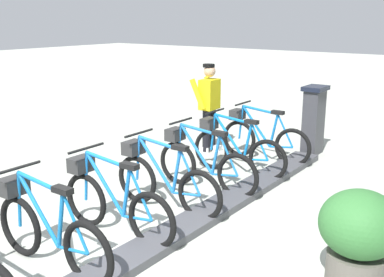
{
  "coord_description": "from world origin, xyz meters",
  "views": [
    {
      "loc": [
        -3.12,
        3.3,
        2.51
      ],
      "look_at": [
        0.5,
        -1.67,
        0.9
      ],
      "focal_mm": 43.81,
      "sensor_mm": 36.0,
      "label": 1
    }
  ],
  "objects_px": {
    "bike_docked_0": "(261,137)",
    "bike_docked_1": "(235,149)",
    "planter_bush": "(359,235)",
    "bike_docked_4": "(112,201)",
    "payment_kiosk": "(313,119)",
    "bike_docked_2": "(202,162)",
    "worker_near_rack": "(209,104)",
    "bike_docked_5": "(46,229)",
    "bike_docked_3": "(162,179)"
  },
  "relations": [
    {
      "from": "payment_kiosk",
      "to": "bike_docked_1",
      "type": "relative_size",
      "value": 0.74
    },
    {
      "from": "bike_docked_0",
      "to": "worker_near_rack",
      "type": "height_order",
      "value": "worker_near_rack"
    },
    {
      "from": "bike_docked_1",
      "to": "bike_docked_2",
      "type": "height_order",
      "value": "same"
    },
    {
      "from": "bike_docked_4",
      "to": "bike_docked_2",
      "type": "bearing_deg",
      "value": -90.0
    },
    {
      "from": "worker_near_rack",
      "to": "payment_kiosk",
      "type": "bearing_deg",
      "value": -149.18
    },
    {
      "from": "bike_docked_1",
      "to": "payment_kiosk",
      "type": "bearing_deg",
      "value": -107.08
    },
    {
      "from": "bike_docked_4",
      "to": "planter_bush",
      "type": "bearing_deg",
      "value": -167.82
    },
    {
      "from": "payment_kiosk",
      "to": "bike_docked_1",
      "type": "xyz_separation_m",
      "value": [
        0.57,
        1.86,
        -0.24
      ]
    },
    {
      "from": "bike_docked_4",
      "to": "bike_docked_5",
      "type": "height_order",
      "value": "same"
    },
    {
      "from": "payment_kiosk",
      "to": "bike_docked_1",
      "type": "height_order",
      "value": "payment_kiosk"
    },
    {
      "from": "payment_kiosk",
      "to": "planter_bush",
      "type": "bearing_deg",
      "value": 117.3
    },
    {
      "from": "payment_kiosk",
      "to": "planter_bush",
      "type": "relative_size",
      "value": 1.32
    },
    {
      "from": "bike_docked_0",
      "to": "bike_docked_4",
      "type": "relative_size",
      "value": 1.0
    },
    {
      "from": "bike_docked_0",
      "to": "bike_docked_5",
      "type": "distance_m",
      "value": 4.59
    },
    {
      "from": "bike_docked_5",
      "to": "worker_near_rack",
      "type": "bearing_deg",
      "value": -76.42
    },
    {
      "from": "bike_docked_3",
      "to": "bike_docked_5",
      "type": "height_order",
      "value": "same"
    },
    {
      "from": "bike_docked_2",
      "to": "bike_docked_5",
      "type": "relative_size",
      "value": 1.0
    },
    {
      "from": "payment_kiosk",
      "to": "bike_docked_2",
      "type": "height_order",
      "value": "payment_kiosk"
    },
    {
      "from": "bike_docked_3",
      "to": "bike_docked_1",
      "type": "bearing_deg",
      "value": -90.0
    },
    {
      "from": "bike_docked_0",
      "to": "bike_docked_3",
      "type": "bearing_deg",
      "value": 90.0
    },
    {
      "from": "bike_docked_4",
      "to": "bike_docked_5",
      "type": "xyz_separation_m",
      "value": [
        0.0,
        0.92,
        0.0
      ]
    },
    {
      "from": "payment_kiosk",
      "to": "bike_docked_5",
      "type": "distance_m",
      "value": 5.57
    },
    {
      "from": "bike_docked_1",
      "to": "bike_docked_5",
      "type": "relative_size",
      "value": 1.0
    },
    {
      "from": "payment_kiosk",
      "to": "bike_docked_0",
      "type": "relative_size",
      "value": 0.74
    },
    {
      "from": "bike_docked_1",
      "to": "bike_docked_4",
      "type": "relative_size",
      "value": 1.0
    },
    {
      "from": "bike_docked_1",
      "to": "bike_docked_5",
      "type": "height_order",
      "value": "same"
    },
    {
      "from": "planter_bush",
      "to": "bike_docked_4",
      "type": "bearing_deg",
      "value": 12.18
    },
    {
      "from": "bike_docked_3",
      "to": "bike_docked_5",
      "type": "distance_m",
      "value": 1.84
    },
    {
      "from": "bike_docked_1",
      "to": "bike_docked_4",
      "type": "xyz_separation_m",
      "value": [
        0.0,
        2.76,
        0.0
      ]
    },
    {
      "from": "bike_docked_0",
      "to": "bike_docked_4",
      "type": "xyz_separation_m",
      "value": [
        0.0,
        3.67,
        0.0
      ]
    },
    {
      "from": "payment_kiosk",
      "to": "bike_docked_4",
      "type": "relative_size",
      "value": 0.74
    },
    {
      "from": "planter_bush",
      "to": "bike_docked_3",
      "type": "bearing_deg",
      "value": -7.38
    },
    {
      "from": "payment_kiosk",
      "to": "bike_docked_2",
      "type": "distance_m",
      "value": 2.85
    },
    {
      "from": "bike_docked_3",
      "to": "planter_bush",
      "type": "height_order",
      "value": "bike_docked_3"
    },
    {
      "from": "bike_docked_4",
      "to": "worker_near_rack",
      "type": "distance_m",
      "value": 3.81
    },
    {
      "from": "bike_docked_0",
      "to": "bike_docked_4",
      "type": "distance_m",
      "value": 3.67
    },
    {
      "from": "bike_docked_0",
      "to": "bike_docked_1",
      "type": "height_order",
      "value": "same"
    },
    {
      "from": "bike_docked_2",
      "to": "worker_near_rack",
      "type": "xyz_separation_m",
      "value": [
        1.1,
        -1.78,
        0.48
      ]
    },
    {
      "from": "bike_docked_5",
      "to": "bike_docked_4",
      "type": "bearing_deg",
      "value": -90.0
    },
    {
      "from": "planter_bush",
      "to": "bike_docked_1",
      "type": "bearing_deg",
      "value": -39.37
    },
    {
      "from": "bike_docked_2",
      "to": "bike_docked_3",
      "type": "bearing_deg",
      "value": 90.0
    },
    {
      "from": "bike_docked_5",
      "to": "planter_bush",
      "type": "height_order",
      "value": "bike_docked_5"
    },
    {
      "from": "bike_docked_0",
      "to": "bike_docked_2",
      "type": "xyz_separation_m",
      "value": [
        0.0,
        1.84,
        0.0
      ]
    },
    {
      "from": "bike_docked_3",
      "to": "bike_docked_4",
      "type": "xyz_separation_m",
      "value": [
        0.0,
        0.92,
        0.0
      ]
    },
    {
      "from": "bike_docked_0",
      "to": "planter_bush",
      "type": "relative_size",
      "value": 1.77
    },
    {
      "from": "worker_near_rack",
      "to": "bike_docked_0",
      "type": "bearing_deg",
      "value": -177.25
    },
    {
      "from": "payment_kiosk",
      "to": "bike_docked_0",
      "type": "distance_m",
      "value": 1.13
    },
    {
      "from": "bike_docked_1",
      "to": "bike_docked_3",
      "type": "relative_size",
      "value": 1.0
    },
    {
      "from": "bike_docked_2",
      "to": "worker_near_rack",
      "type": "relative_size",
      "value": 1.04
    },
    {
      "from": "bike_docked_1",
      "to": "worker_near_rack",
      "type": "height_order",
      "value": "worker_near_rack"
    }
  ]
}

